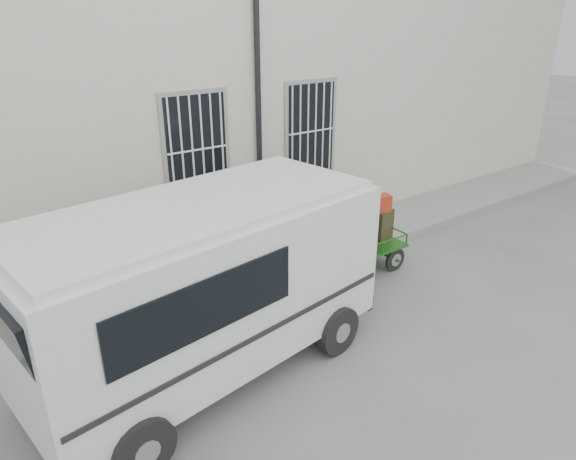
# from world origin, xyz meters

# --- Properties ---
(ground) EXTENTS (80.00, 80.00, 0.00)m
(ground) POSITION_xyz_m (0.00, 0.00, 0.00)
(ground) COLOR slate
(ground) RESTS_ON ground
(building) EXTENTS (24.00, 5.15, 6.00)m
(building) POSITION_xyz_m (0.00, 5.50, 3.00)
(building) COLOR beige
(building) RESTS_ON ground
(sidewalk) EXTENTS (24.00, 1.70, 0.15)m
(sidewalk) POSITION_xyz_m (0.00, 2.20, 0.07)
(sidewalk) COLOR gray
(sidewalk) RESTS_ON ground
(luggage_cart) EXTENTS (2.46, 0.97, 1.81)m
(luggage_cart) POSITION_xyz_m (1.64, 0.90, 0.90)
(luggage_cart) COLOR black
(luggage_cart) RESTS_ON ground
(van) EXTENTS (5.19, 2.77, 2.50)m
(van) POSITION_xyz_m (-1.93, -0.01, 1.43)
(van) COLOR silver
(van) RESTS_ON ground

